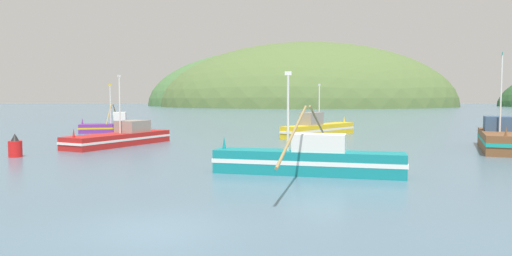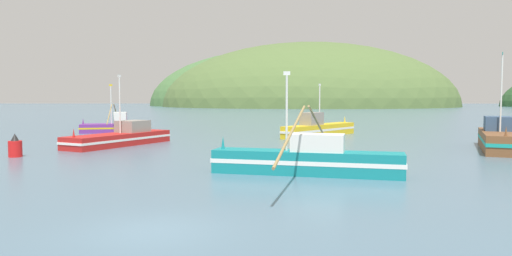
# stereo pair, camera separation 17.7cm
# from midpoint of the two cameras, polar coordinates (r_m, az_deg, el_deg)

# --- Properties ---
(ground_plane) EXTENTS (600.00, 600.00, 0.00)m
(ground_plane) POSITION_cam_midpoint_polar(r_m,az_deg,el_deg) (14.91, -12.33, -12.11)
(ground_plane) COLOR slate
(hill_mid_right) EXTENTS (117.23, 93.78, 54.11)m
(hill_mid_right) POSITION_cam_midpoint_polar(r_m,az_deg,el_deg) (235.63, 1.27, 2.74)
(hill_mid_right) COLOR #47703D
(hill_mid_right) RESTS_ON ground
(hill_far_right) EXTENTS (133.02, 106.42, 57.55)m
(hill_far_right) POSITION_cam_midpoint_polar(r_m,az_deg,el_deg) (217.05, 6.19, 2.64)
(hill_far_right) COLOR #516B38
(hill_far_right) RESTS_ON ground
(fishing_boat_teal) EXTENTS (10.17, 16.29, 5.41)m
(fishing_boat_teal) POSITION_cam_midpoint_polar(r_m,az_deg,el_deg) (24.84, 6.22, -3.83)
(fishing_boat_teal) COLOR #147F84
(fishing_boat_teal) RESTS_ON ground
(fishing_boat_brown) EXTENTS (6.10, 10.41, 7.46)m
(fishing_boat_brown) POSITION_cam_midpoint_polar(r_m,az_deg,el_deg) (40.93, 27.24, -1.12)
(fishing_boat_brown) COLOR brown
(fishing_boat_brown) RESTS_ON ground
(fishing_boat_red) EXTENTS (7.02, 10.50, 5.94)m
(fishing_boat_red) POSITION_cam_midpoint_polar(r_m,az_deg,el_deg) (41.41, -16.17, -1.11)
(fishing_boat_red) COLOR red
(fishing_boat_red) RESTS_ON ground
(fishing_boat_yellow) EXTENTS (8.67, 10.03, 5.46)m
(fishing_boat_yellow) POSITION_cam_midpoint_polar(r_m,az_deg,el_deg) (49.44, 7.47, -0.08)
(fishing_boat_yellow) COLOR gold
(fishing_boat_yellow) RESTS_ON ground
(fishing_boat_purple) EXTENTS (7.59, 13.51, 5.56)m
(fishing_boat_purple) POSITION_cam_midpoint_polar(r_m,az_deg,el_deg) (56.67, -16.98, 0.18)
(fishing_boat_purple) COLOR #6B2D84
(fishing_boat_purple) RESTS_ON ground
(channel_buoy) EXTENTS (0.88, 0.88, 1.60)m
(channel_buoy) POSITION_cam_midpoint_polar(r_m,az_deg,el_deg) (35.90, -27.29, -2.10)
(channel_buoy) COLOR red
(channel_buoy) RESTS_ON ground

